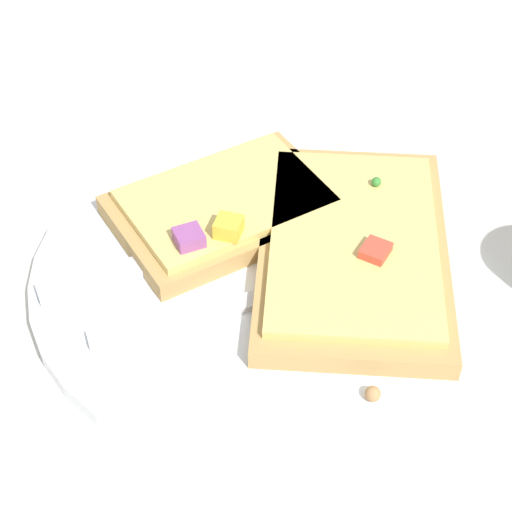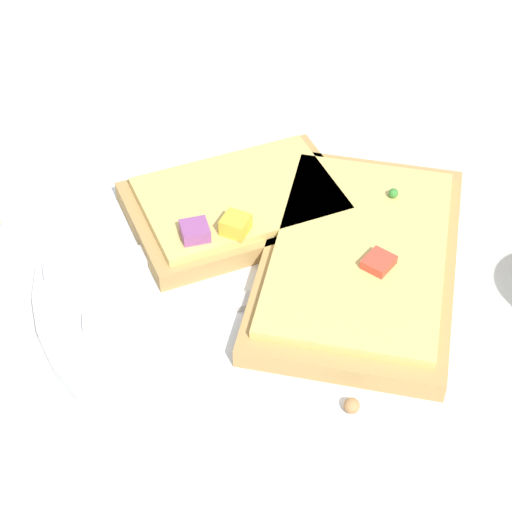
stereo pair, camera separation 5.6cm
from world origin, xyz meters
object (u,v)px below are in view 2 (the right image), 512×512
at_px(fork, 257,299).
at_px(plate, 256,273).
at_px(pizza_slice_corner, 235,205).
at_px(pizza_slice_main, 355,256).
at_px(knife, 172,253).

bearing_deg(fork, plate, 81.32).
bearing_deg(plate, pizza_slice_corner, -73.66).
bearing_deg(pizza_slice_corner, fork, 77.95).
relative_size(plate, pizza_slice_corner, 1.67).
distance_m(fork, pizza_slice_main, 0.07).
relative_size(plate, knife, 1.44).
bearing_deg(pizza_slice_main, knife, 97.74).
xyz_separation_m(plate, pizza_slice_corner, (0.02, -0.05, 0.02)).
xyz_separation_m(knife, pizza_slice_main, (-0.12, 0.01, 0.01)).
height_order(fork, knife, knife).
relative_size(knife, pizza_slice_corner, 1.16).
xyz_separation_m(plate, pizza_slice_main, (-0.06, -0.00, 0.02)).
bearing_deg(fork, pizza_slice_main, 15.94).
bearing_deg(pizza_slice_corner, plate, 83.18).
height_order(fork, pizza_slice_corner, pizza_slice_corner).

